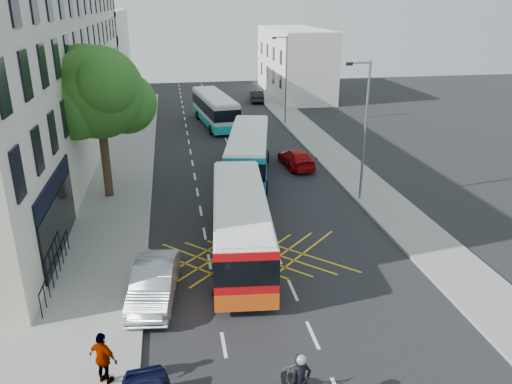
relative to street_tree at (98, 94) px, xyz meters
name	(u,v)px	position (x,y,z in m)	size (l,w,h in m)	color
ground	(313,335)	(8.51, -14.97, -6.29)	(120.00, 120.00, 0.00)	black
pavement_left	(110,196)	(0.01, 0.03, -6.22)	(5.00, 70.00, 0.15)	gray
pavement_right	(360,181)	(16.01, 0.03, -6.22)	(3.00, 70.00, 0.15)	gray
terrace_main	(34,67)	(-5.49, 9.52, 0.46)	(8.30, 45.00, 13.50)	beige
terrace_far	(93,51)	(-5.49, 40.03, -1.29)	(8.00, 20.00, 10.00)	silver
building_right	(294,62)	(19.51, 33.03, -2.29)	(6.00, 18.00, 8.00)	silver
street_tree	(98,94)	(0.00, 0.00, 0.00)	(6.30, 5.70, 8.80)	#382619
lamp_near	(364,125)	(14.71, -2.97, -1.68)	(1.45, 0.15, 8.00)	slate
lamp_far	(285,76)	(14.71, 17.03, -1.68)	(1.45, 0.15, 8.00)	slate
railings	(56,267)	(-1.19, -9.67, -5.57)	(0.08, 5.60, 1.14)	black
bus_near	(240,224)	(6.84, -8.43, -4.74)	(3.43, 10.69, 2.95)	silver
bus_mid	(248,153)	(8.96, 2.63, -4.70)	(4.63, 11.03, 3.02)	silver
bus_far	(215,109)	(8.10, 17.77, -4.76)	(3.68, 10.60, 2.92)	silver
motorbike	(300,384)	(7.17, -18.23, -5.38)	(0.81, 2.15, 1.94)	black
parked_car_silver	(154,283)	(2.91, -11.69, -5.54)	(1.59, 4.57, 1.51)	#9A9DA1
red_hatchback	(296,158)	(12.64, 3.94, -5.65)	(1.80, 4.43, 1.29)	#A00609
distant_car_grey	(216,99)	(9.12, 27.31, -5.55)	(2.47, 5.36, 1.49)	#45494E
distant_car_dark	(257,96)	(14.01, 28.59, -5.62)	(1.43, 4.10, 1.35)	black
pedestrian_far	(103,358)	(1.51, -16.29, -5.25)	(1.04, 0.43, 1.78)	gray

